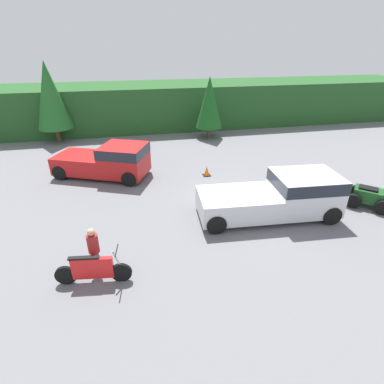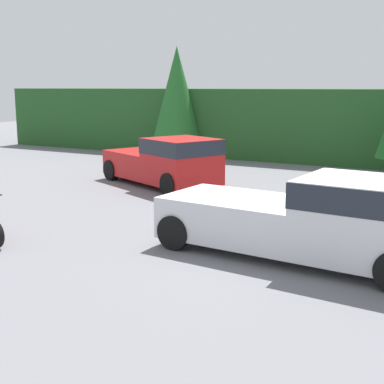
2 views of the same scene
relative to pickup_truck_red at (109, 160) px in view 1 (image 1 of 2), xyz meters
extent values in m
plane|color=slate|center=(5.92, -5.18, -0.97)|extent=(80.00, 80.00, 0.00)
cube|color=#235123|center=(5.92, 10.82, 0.79)|extent=(44.00, 6.00, 3.51)
cylinder|color=brown|center=(-4.03, 7.53, -0.46)|extent=(0.34, 0.34, 1.02)
cone|color=#236628|center=(-4.03, 7.53, 2.37)|extent=(2.49, 2.49, 4.65)
cylinder|color=brown|center=(7.26, 6.12, -0.56)|extent=(0.27, 0.27, 0.82)
cone|color=#19561E|center=(7.26, 6.12, 1.71)|extent=(2.00, 2.00, 3.72)
cube|color=red|center=(0.83, -0.36, 0.06)|extent=(2.92, 2.84, 1.62)
cube|color=#1E232D|center=(0.83, -0.36, 0.59)|extent=(2.95, 2.87, 0.52)
cube|color=red|center=(-1.49, 0.64, -0.28)|extent=(3.38, 3.04, 0.94)
cylinder|color=black|center=(1.78, 0.29, -0.57)|extent=(0.84, 0.57, 0.80)
cylinder|color=black|center=(1.01, -1.50, -0.57)|extent=(0.84, 0.57, 0.80)
cylinder|color=black|center=(-1.90, 1.88, -0.57)|extent=(0.84, 0.57, 0.80)
cylinder|color=black|center=(-2.67, 0.10, -0.57)|extent=(0.84, 0.57, 0.80)
cube|color=silver|center=(8.32, -5.86, 0.06)|extent=(2.78, 2.29, 1.62)
cube|color=#1E232D|center=(8.32, -5.86, 0.59)|extent=(2.80, 2.31, 0.52)
cube|color=silver|center=(5.40, -5.66, -0.28)|extent=(3.36, 2.33, 0.94)
cylinder|color=black|center=(9.19, -4.95, -0.57)|extent=(0.81, 0.33, 0.80)
cylinder|color=black|center=(9.06, -6.89, -0.57)|extent=(0.81, 0.33, 0.80)
cylinder|color=black|center=(4.37, -4.62, -0.57)|extent=(0.81, 0.33, 0.80)
cylinder|color=black|center=(4.23, -6.56, -0.57)|extent=(0.81, 0.33, 0.80)
cylinder|color=black|center=(0.59, -8.50, -0.64)|extent=(0.67, 0.19, 0.66)
cylinder|color=black|center=(-1.09, -8.28, -0.64)|extent=(0.67, 0.19, 0.66)
cube|color=red|center=(-0.25, -8.39, -0.40)|extent=(1.27, 0.32, 0.74)
cylinder|color=#B7B7BC|center=(0.54, -8.49, -0.21)|extent=(0.32, 0.09, 0.84)
cylinder|color=black|center=(0.54, -8.49, 0.22)|extent=(0.11, 0.60, 0.04)
cube|color=black|center=(-0.45, -8.36, 0.00)|extent=(0.93, 0.26, 0.06)
cylinder|color=black|center=(12.45, -5.94, -0.64)|extent=(0.63, 0.61, 0.66)
cylinder|color=black|center=(11.73, -6.70, -0.64)|extent=(0.63, 0.61, 0.66)
cylinder|color=black|center=(11.60, -5.13, -0.64)|extent=(0.63, 0.61, 0.66)
cylinder|color=black|center=(10.88, -5.88, -0.64)|extent=(0.63, 0.61, 0.66)
cube|color=#194C1E|center=(11.66, -5.91, -0.43)|extent=(1.53, 1.51, 0.58)
cube|color=black|center=(11.56, -5.82, -0.10)|extent=(0.88, 0.87, 0.08)
cylinder|color=navy|center=(-0.18, -7.85, -0.55)|extent=(0.19, 0.19, 0.84)
cylinder|color=navy|center=(-0.20, -8.04, -0.55)|extent=(0.19, 0.19, 0.84)
cylinder|color=maroon|center=(-0.19, -7.94, 0.18)|extent=(0.39, 0.39, 0.63)
sphere|color=tan|center=(-0.19, -7.94, 0.61)|extent=(0.25, 0.25, 0.23)
cube|color=black|center=(5.28, -1.02, -0.96)|extent=(0.42, 0.42, 0.03)
cone|color=orange|center=(5.28, -1.02, -0.70)|extent=(0.32, 0.32, 0.55)
camera|label=1|loc=(1.28, -16.01, 5.85)|focal=28.00mm
camera|label=2|loc=(10.26, -16.59, 2.67)|focal=50.00mm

